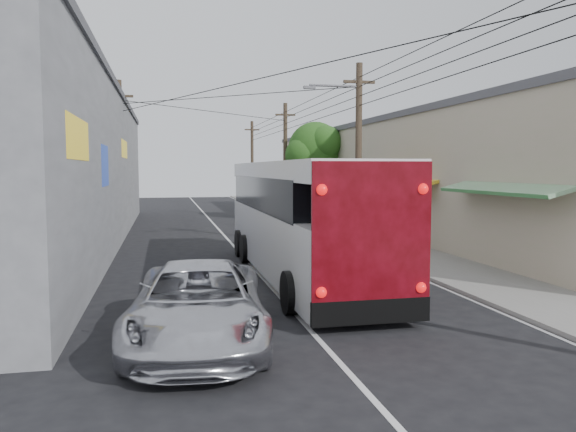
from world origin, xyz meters
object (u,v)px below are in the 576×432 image
jeepney (198,304)px  coach_bus (299,218)px  pedestrian_far (392,222)px  parked_car_far (270,207)px  pedestrian_near (370,227)px  parked_car_mid (271,210)px  parked_suv (327,230)px

jeepney → coach_bus: bearing=65.7°
jeepney → pedestrian_far: size_ratio=3.44×
parked_car_far → pedestrian_near: bearing=-92.7°
jeepney → parked_car_mid: 25.76m
coach_bus → pedestrian_near: bearing=48.2°
coach_bus → pedestrian_far: coach_bus is taller
coach_bus → parked_car_far: bearing=81.7°
parked_suv → coach_bus: bearing=-118.1°
parked_car_far → parked_suv: bearing=-97.8°
jeepney → parked_car_far: 30.41m
parked_car_mid → pedestrian_far: pedestrian_far is taller
parked_suv → pedestrian_far: size_ratio=3.57×
coach_bus → parked_car_far: coach_bus is taller
parked_suv → parked_car_mid: bearing=86.5°
pedestrian_near → pedestrian_far: 3.60m
jeepney → pedestrian_far: bearing=59.6°
jeepney → parked_car_mid: size_ratio=1.20×
parked_suv → parked_car_mid: 13.00m
coach_bus → parked_car_mid: coach_bus is taller
jeepney → pedestrian_near: size_ratio=3.04×
coach_bus → parked_car_mid: size_ratio=2.72×
jeepney → pedestrian_far: pedestrian_far is taller
jeepney → pedestrian_near: (7.81, 11.03, 0.26)m
pedestrian_far → pedestrian_near: bearing=74.9°
pedestrian_near → parked_suv: bearing=-12.5°
parked_suv → pedestrian_far: pedestrian_far is taller
parked_car_mid → pedestrian_near: size_ratio=2.53×
parked_suv → parked_car_mid: size_ratio=1.25×
parked_car_far → pedestrian_far: (3.00, -15.72, 0.25)m
parked_car_mid → pedestrian_near: pedestrian_near is taller
coach_bus → jeepney: size_ratio=2.26×
parked_suv → pedestrian_near: bearing=-34.8°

